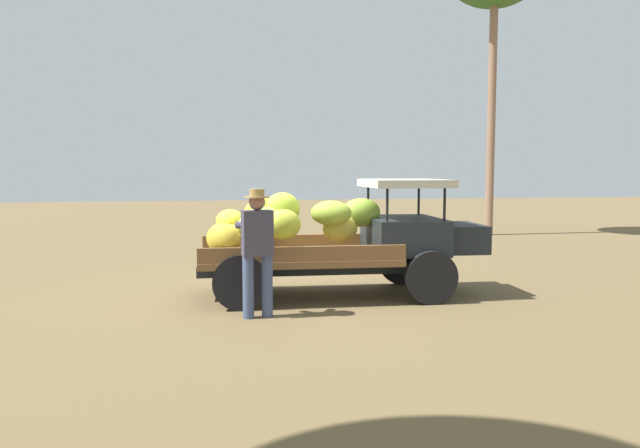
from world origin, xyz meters
name	(u,v)px	position (x,y,z in m)	size (l,w,h in m)	color
ground_plane	(294,294)	(0.00, 0.00, 0.00)	(60.00, 60.00, 0.00)	brown
truck	(338,237)	(0.66, -0.29, 0.94)	(4.53, 1.95, 1.84)	black
farmer	(257,245)	(-0.70, -1.46, 0.99)	(0.52, 0.48, 1.74)	#425075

